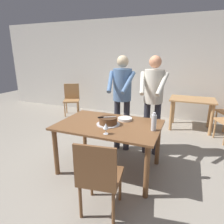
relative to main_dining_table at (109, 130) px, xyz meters
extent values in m
plane|color=gray|center=(0.00, 0.00, -0.64)|extent=(14.00, 14.00, 0.00)
cube|color=beige|center=(0.00, 3.03, 0.71)|extent=(10.00, 0.12, 2.70)
cube|color=brown|center=(0.00, 0.00, 0.09)|extent=(1.49, 0.99, 0.03)
cylinder|color=brown|center=(-0.67, -0.42, -0.28)|extent=(0.07, 0.07, 0.72)
cylinder|color=brown|center=(0.67, -0.42, -0.28)|extent=(0.07, 0.07, 0.72)
cylinder|color=brown|center=(-0.67, 0.42, -0.28)|extent=(0.07, 0.07, 0.72)
cylinder|color=brown|center=(0.67, 0.42, -0.28)|extent=(0.07, 0.07, 0.72)
cylinder|color=silver|center=(0.00, -0.03, 0.11)|extent=(0.34, 0.34, 0.01)
cylinder|color=brown|center=(0.00, -0.03, 0.16)|extent=(0.26, 0.26, 0.09)
cylinder|color=#432A18|center=(0.00, -0.03, 0.21)|extent=(0.25, 0.25, 0.01)
cube|color=silver|center=(0.02, -0.02, 0.22)|extent=(0.18, 0.12, 0.00)
cube|color=black|center=(-0.09, -0.09, 0.22)|extent=(0.08, 0.06, 0.02)
cylinder|color=white|center=(0.17, 0.24, 0.11)|extent=(0.22, 0.22, 0.01)
cylinder|color=white|center=(0.17, 0.24, 0.12)|extent=(0.22, 0.22, 0.01)
cylinder|color=white|center=(0.17, 0.24, 0.13)|extent=(0.22, 0.22, 0.01)
cylinder|color=white|center=(0.17, 0.24, 0.14)|extent=(0.22, 0.22, 0.01)
cylinder|color=silver|center=(0.11, -0.37, 0.11)|extent=(0.07, 0.07, 0.00)
cylinder|color=silver|center=(0.11, -0.37, 0.14)|extent=(0.01, 0.01, 0.07)
cone|color=silver|center=(0.11, -0.37, 0.21)|extent=(0.08, 0.08, 0.07)
cylinder|color=silver|center=(0.65, -0.02, 0.22)|extent=(0.07, 0.07, 0.22)
cylinder|color=silver|center=(0.65, -0.02, 0.34)|extent=(0.04, 0.04, 0.03)
cylinder|color=#2D2D38|center=(0.04, 0.72, -0.17)|extent=(0.11, 0.11, 0.95)
cylinder|color=#2D2D38|center=(-0.14, 0.71, -0.17)|extent=(0.11, 0.11, 0.95)
cylinder|color=#4C6B93|center=(-0.05, 0.72, 0.58)|extent=(0.32, 0.32, 0.55)
sphere|color=tan|center=(-0.05, 0.72, 0.98)|extent=(0.20, 0.20, 0.20)
cylinder|color=#4C6B93|center=(0.12, 0.54, 0.65)|extent=(0.14, 0.42, 0.34)
cylinder|color=#4C6B93|center=(-0.20, 0.53, 0.65)|extent=(0.17, 0.42, 0.34)
cylinder|color=#2D2D38|center=(0.59, 0.75, -0.17)|extent=(0.11, 0.11, 0.95)
cylinder|color=#2D2D38|center=(0.41, 0.75, -0.17)|extent=(0.11, 0.11, 0.95)
cylinder|color=beige|center=(0.50, 0.75, 0.58)|extent=(0.32, 0.32, 0.55)
sphere|color=tan|center=(0.50, 0.75, 0.98)|extent=(0.20, 0.20, 0.20)
cylinder|color=beige|center=(0.65, 0.57, 0.65)|extent=(0.15, 0.42, 0.34)
cylinder|color=beige|center=(0.34, 0.56, 0.65)|extent=(0.16, 0.42, 0.34)
cube|color=brown|center=(0.24, -0.80, -0.21)|extent=(0.50, 0.50, 0.04)
cylinder|color=brown|center=(0.03, -0.64, -0.44)|extent=(0.04, 0.04, 0.41)
cylinder|color=brown|center=(0.39, -0.59, -0.44)|extent=(0.04, 0.04, 0.41)
cylinder|color=brown|center=(0.08, -1.00, -0.44)|extent=(0.04, 0.04, 0.41)
cylinder|color=brown|center=(0.44, -0.95, -0.44)|extent=(0.04, 0.04, 0.41)
cube|color=brown|center=(0.27, -1.00, 0.03)|extent=(0.44, 0.09, 0.45)
cube|color=tan|center=(1.14, 2.33, 0.08)|extent=(1.00, 0.70, 0.03)
cylinder|color=tan|center=(0.72, 2.05, -0.29)|extent=(0.07, 0.07, 0.71)
cylinder|color=tan|center=(1.57, 2.05, -0.29)|extent=(0.07, 0.07, 0.71)
cylinder|color=tan|center=(0.72, 2.60, -0.29)|extent=(0.07, 0.07, 0.71)
cylinder|color=tan|center=(1.57, 2.60, -0.29)|extent=(0.07, 0.07, 0.71)
cube|color=tan|center=(-2.13, 2.22, -0.21)|extent=(0.59, 0.59, 0.04)
cylinder|color=tan|center=(-1.89, 2.15, -0.44)|extent=(0.04, 0.04, 0.41)
cylinder|color=tan|center=(-2.21, 1.98, -0.44)|extent=(0.04, 0.04, 0.41)
cylinder|color=tan|center=(-2.05, 2.47, -0.44)|extent=(0.04, 0.04, 0.41)
cylinder|color=tan|center=(-2.38, 2.30, -0.44)|extent=(0.04, 0.04, 0.41)
cube|color=tan|center=(-2.22, 2.41, 0.03)|extent=(0.41, 0.23, 0.45)
cylinder|color=tan|center=(1.87, 2.35, -0.44)|extent=(0.04, 0.04, 0.41)
cylinder|color=tan|center=(1.73, 2.69, -0.44)|extent=(0.04, 0.04, 0.41)
cylinder|color=tan|center=(1.64, 1.93, -0.44)|extent=(0.04, 0.04, 0.41)
camera|label=1|loc=(1.05, -2.49, 1.09)|focal=31.16mm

